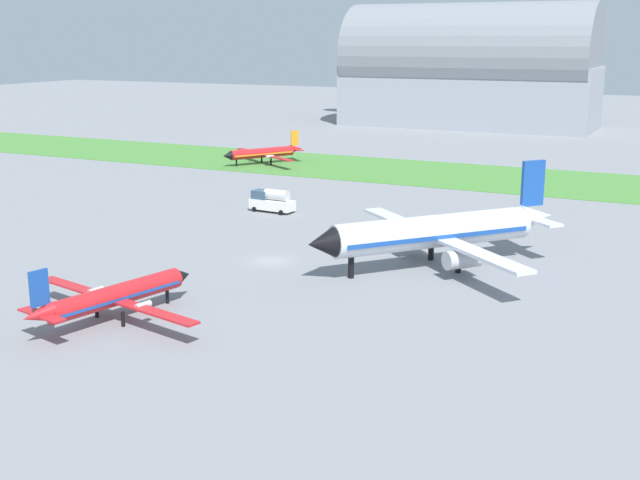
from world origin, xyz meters
The scene contains 8 objects.
ground_plane centered at (0.00, 0.00, 0.00)m, with size 600.00×600.00×0.00m, color gray.
grass_taxiway_strip centered at (0.00, 65.20, 0.04)m, with size 360.00×28.00×0.08m, color #478438.
airplane_midfield_jet centered at (17.25, 5.76, 3.91)m, with size 24.80×25.42×10.87m.
airplane_foreground_turboprop centered at (-2.69, -22.89, 2.25)m, with size 20.30×17.49×6.16m.
airplane_taxiing_turboprop centered at (-36.24, 61.64, 2.26)m, with size 18.28×15.95×6.17m.
fuel_truck_near_gate centered at (-12.81, 23.09, 1.58)m, with size 6.67×3.05×3.29m.
hangar_distant centered at (-20.16, 147.17, 15.33)m, with size 68.15×28.32×33.31m.
control_tower centered at (-61.88, 164.70, 17.68)m, with size 8.00×8.00×29.31m.
Camera 1 is at (43.08, -75.72, 24.04)m, focal length 45.75 mm.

